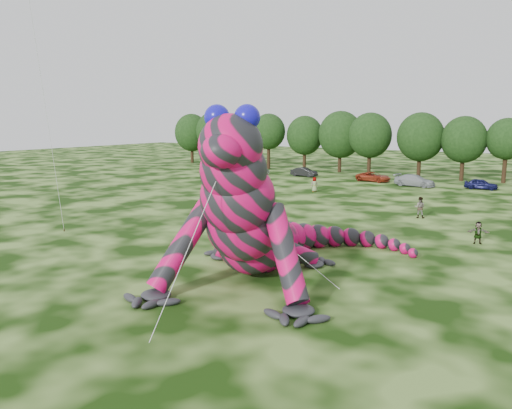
{
  "coord_description": "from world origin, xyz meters",
  "views": [
    {
      "loc": [
        8.77,
        -16.81,
        8.54
      ],
      "look_at": [
        -5.39,
        5.41,
        4.0
      ],
      "focal_mm": 35.0,
      "sensor_mm": 36.0,
      "label": 1
    }
  ],
  "objects_px": {
    "car_0": "(256,169)",
    "car_4": "(481,184)",
    "spectator_4": "(314,185)",
    "tree_3": "(269,141)",
    "tree_9": "(506,151)",
    "car_2": "(373,177)",
    "spectator_5": "(478,233)",
    "car_3": "(415,181)",
    "tree_7": "(420,145)",
    "spectator_1": "(420,207)",
    "tree_5": "(340,142)",
    "tree_6": "(370,144)",
    "tree_0": "(192,138)",
    "inflatable_gecko": "(259,190)",
    "car_1": "(304,172)",
    "tree_1": "(213,138)",
    "tree_8": "(463,149)",
    "tree_4": "(305,143)",
    "tree_2": "(239,139)"
  },
  "relations": [
    {
      "from": "tree_3",
      "to": "car_1",
      "type": "relative_size",
      "value": 2.32
    },
    {
      "from": "tree_1",
      "to": "tree_4",
      "type": "bearing_deg",
      "value": 2.02
    },
    {
      "from": "spectator_4",
      "to": "tree_3",
      "type": "bearing_deg",
      "value": -99.49
    },
    {
      "from": "car_2",
      "to": "car_3",
      "type": "height_order",
      "value": "car_3"
    },
    {
      "from": "inflatable_gecko",
      "to": "tree_1",
      "type": "distance_m",
      "value": 66.88
    },
    {
      "from": "car_3",
      "to": "spectator_5",
      "type": "distance_m",
      "value": 30.09
    },
    {
      "from": "tree_0",
      "to": "car_4",
      "type": "relative_size",
      "value": 2.48
    },
    {
      "from": "tree_6",
      "to": "car_2",
      "type": "relative_size",
      "value": 2.01
    },
    {
      "from": "inflatable_gecko",
      "to": "spectator_1",
      "type": "relative_size",
      "value": 9.95
    },
    {
      "from": "tree_4",
      "to": "tree_3",
      "type": "bearing_deg",
      "value": -164.86
    },
    {
      "from": "tree_1",
      "to": "car_0",
      "type": "bearing_deg",
      "value": -31.38
    },
    {
      "from": "car_0",
      "to": "car_4",
      "type": "relative_size",
      "value": 1.11
    },
    {
      "from": "tree_4",
      "to": "tree_1",
      "type": "bearing_deg",
      "value": -177.98
    },
    {
      "from": "spectator_4",
      "to": "car_4",
      "type": "bearing_deg",
      "value": 166.75
    },
    {
      "from": "car_0",
      "to": "spectator_5",
      "type": "height_order",
      "value": "spectator_5"
    },
    {
      "from": "tree_0",
      "to": "car_0",
      "type": "height_order",
      "value": "tree_0"
    },
    {
      "from": "tree_0",
      "to": "car_4",
      "type": "xyz_separation_m",
      "value": [
        54.06,
        -10.12,
        -4.1
      ]
    },
    {
      "from": "tree_1",
      "to": "spectator_5",
      "type": "distance_m",
      "value": 64.74
    },
    {
      "from": "tree_4",
      "to": "tree_5",
      "type": "distance_m",
      "value": 6.53
    },
    {
      "from": "car_3",
      "to": "car_0",
      "type": "bearing_deg",
      "value": 95.81
    },
    {
      "from": "inflatable_gecko",
      "to": "spectator_5",
      "type": "xyz_separation_m",
      "value": [
        9.53,
        13.35,
        -3.84
      ]
    },
    {
      "from": "tree_4",
      "to": "car_1",
      "type": "xyz_separation_m",
      "value": [
        4.54,
        -8.96,
        -3.86
      ]
    },
    {
      "from": "tree_7",
      "to": "spectator_5",
      "type": "relative_size",
      "value": 6.08
    },
    {
      "from": "tree_9",
      "to": "spectator_1",
      "type": "distance_m",
      "value": 30.84
    },
    {
      "from": "inflatable_gecko",
      "to": "spectator_1",
      "type": "bearing_deg",
      "value": 63.61
    },
    {
      "from": "car_1",
      "to": "car_4",
      "type": "height_order",
      "value": "car_1"
    },
    {
      "from": "tree_1",
      "to": "tree_6",
      "type": "distance_m",
      "value": 30.83
    },
    {
      "from": "car_2",
      "to": "tree_8",
      "type": "bearing_deg",
      "value": -45.53
    },
    {
      "from": "tree_3",
      "to": "tree_2",
      "type": "bearing_deg",
      "value": 166.93
    },
    {
      "from": "inflatable_gecko",
      "to": "tree_4",
      "type": "bearing_deg",
      "value": 98.36
    },
    {
      "from": "car_0",
      "to": "tree_7",
      "type": "bearing_deg",
      "value": -70.03
    },
    {
      "from": "tree_8",
      "to": "car_2",
      "type": "bearing_deg",
      "value": -143.02
    },
    {
      "from": "car_3",
      "to": "spectator_1",
      "type": "xyz_separation_m",
      "value": [
        5.96,
        -20.59,
        0.18
      ]
    },
    {
      "from": "spectator_1",
      "to": "spectator_4",
      "type": "relative_size",
      "value": 1.07
    },
    {
      "from": "car_0",
      "to": "inflatable_gecko",
      "type": "bearing_deg",
      "value": -147.15
    },
    {
      "from": "tree_0",
      "to": "car_0",
      "type": "bearing_deg",
      "value": -26.1
    },
    {
      "from": "tree_1",
      "to": "spectator_5",
      "type": "height_order",
      "value": "tree_1"
    },
    {
      "from": "tree_5",
      "to": "tree_6",
      "type": "bearing_deg",
      "value": -17.46
    },
    {
      "from": "tree_3",
      "to": "car_2",
      "type": "xyz_separation_m",
      "value": [
        21.46,
        -7.64,
        -4.06
      ]
    },
    {
      "from": "car_4",
      "to": "tree_9",
      "type": "bearing_deg",
      "value": -13.93
    },
    {
      "from": "tree_5",
      "to": "car_2",
      "type": "height_order",
      "value": "tree_5"
    },
    {
      "from": "tree_0",
      "to": "car_4",
      "type": "bearing_deg",
      "value": -10.61
    },
    {
      "from": "tree_2",
      "to": "spectator_5",
      "type": "height_order",
      "value": "tree_2"
    },
    {
      "from": "tree_2",
      "to": "car_2",
      "type": "relative_size",
      "value": 2.04
    },
    {
      "from": "car_3",
      "to": "tree_9",
      "type": "bearing_deg",
      "value": -34.28
    },
    {
      "from": "tree_1",
      "to": "car_3",
      "type": "height_order",
      "value": "tree_1"
    },
    {
      "from": "tree_5",
      "to": "tree_6",
      "type": "xyz_separation_m",
      "value": [
        5.57,
        -1.75,
        -0.15
      ]
    },
    {
      "from": "inflatable_gecko",
      "to": "tree_5",
      "type": "distance_m",
      "value": 54.82
    },
    {
      "from": "tree_1",
      "to": "spectator_4",
      "type": "xyz_separation_m",
      "value": [
        31.56,
        -21.87,
        -4.04
      ]
    },
    {
      "from": "tree_1",
      "to": "tree_8",
      "type": "relative_size",
      "value": 1.1
    }
  ]
}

